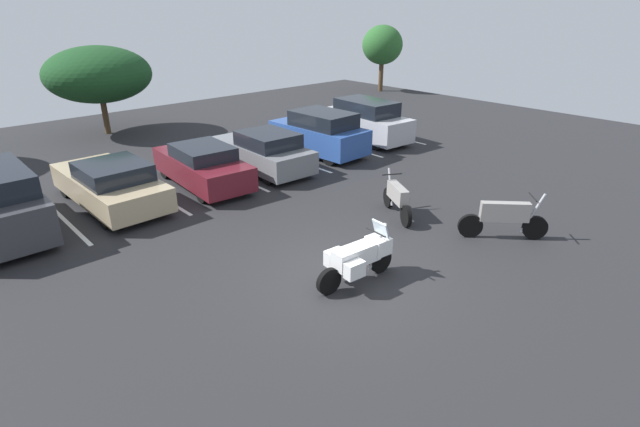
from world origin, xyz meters
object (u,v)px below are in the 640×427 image
object	(u,v)px
motorcycle_touring	(359,257)
car_maroon	(203,166)
car_grey	(263,151)
car_blue	(320,133)
car_silver	(365,121)
motorcycle_third	(397,198)
motorcycle_second	(505,218)
car_tan	(111,184)

from	to	relation	value
motorcycle_touring	car_maroon	size ratio (longest dim) A/B	0.48
car_grey	motorcycle_touring	bearing A→B (deg)	-111.98
motorcycle_touring	car_blue	distance (m)	10.17
car_silver	motorcycle_third	bearing A→B (deg)	-130.93
motorcycle_second	car_tan	bearing A→B (deg)	125.96
motorcycle_touring	motorcycle_second	distance (m)	4.60
motorcycle_second	car_tan	size ratio (longest dim) A/B	0.37
motorcycle_third	car_tan	xyz separation A→B (m)	(-5.87, 6.53, 0.13)
motorcycle_second	motorcycle_third	distance (m)	3.03
car_blue	car_maroon	bearing A→B (deg)	-179.37
motorcycle_touring	car_silver	distance (m)	12.43
motorcycle_second	motorcycle_third	world-z (taller)	motorcycle_second
car_tan	car_grey	size ratio (longest dim) A/B	1.09
car_tan	motorcycle_touring	bearing A→B (deg)	-74.20
motorcycle_third	car_maroon	bearing A→B (deg)	114.53
motorcycle_second	car_grey	size ratio (longest dim) A/B	0.40
car_maroon	motorcycle_third	bearing A→B (deg)	-65.47
car_tan	car_silver	size ratio (longest dim) A/B	1.04
motorcycle_second	car_tan	world-z (taller)	car_tan
motorcycle_third	car_maroon	distance (m)	6.85
motorcycle_touring	car_grey	size ratio (longest dim) A/B	0.48
motorcycle_second	car_tan	xyz separation A→B (m)	(-6.82, 9.41, 0.10)
motorcycle_third	car_tan	world-z (taller)	car_tan
motorcycle_touring	car_silver	world-z (taller)	car_silver
motorcycle_second	car_silver	world-z (taller)	car_silver
car_tan	motorcycle_third	bearing A→B (deg)	-48.05
car_tan	car_grey	world-z (taller)	car_grey
motorcycle_second	car_silver	bearing A→B (deg)	63.33
car_maroon	car_tan	bearing A→B (deg)	174.31
motorcycle_touring	motorcycle_second	bearing A→B (deg)	-13.75
motorcycle_second	car_maroon	distance (m)	9.86
motorcycle_second	car_maroon	bearing A→B (deg)	112.63
car_maroon	car_silver	xyz separation A→B (m)	(8.54, 0.33, 0.19)
car_tan	car_maroon	xyz separation A→B (m)	(3.03, -0.30, 0.00)
car_blue	car_tan	bearing A→B (deg)	178.38
motorcycle_third	car_maroon	world-z (taller)	car_maroon
motorcycle_second	car_tan	distance (m)	11.62
motorcycle_third	car_silver	distance (m)	8.69
motorcycle_second	car_silver	xyz separation A→B (m)	(4.74, 9.44, 0.30)
car_maroon	car_grey	world-z (taller)	car_grey
car_blue	car_silver	xyz separation A→B (m)	(3.03, 0.27, 0.01)
car_maroon	motorcycle_touring	bearing A→B (deg)	-94.83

